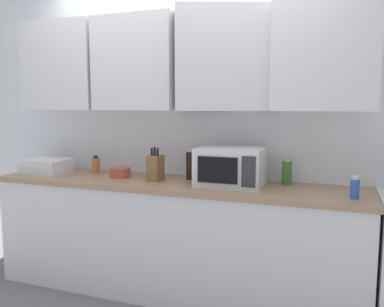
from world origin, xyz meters
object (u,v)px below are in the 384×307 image
Objects in this scene: bottle_green_oil at (287,173)px; bottle_soy_dark at (190,165)px; microwave at (231,167)px; dish_rack at (47,166)px; bottle_spice_jar at (96,165)px; bottle_blue_cleaner at (355,188)px; knife_block at (155,168)px; bowl_ceramic_small at (120,172)px.

bottle_soy_dark is at bearing -176.31° from bottle_green_oil.
dish_rack is (-1.66, -0.01, -0.08)m from microwave.
bottle_blue_cleaner is at bearing -6.97° from bottle_spice_jar.
microwave is at bearing -156.67° from bottle_green_oil.
knife_block reaches higher than dish_rack.
knife_block is 0.66m from bottle_spice_jar.
bottle_blue_cleaner is (2.51, -0.12, 0.01)m from dish_rack.
dish_rack is at bearing -174.92° from bottle_green_oil.
bottle_soy_dark is (0.88, 0.00, 0.05)m from bottle_spice_jar.
knife_block is 1.45m from bottle_blue_cleaner.
knife_block is at bearing -12.68° from bottle_spice_jar.
bottle_spice_jar is at bearing 161.07° from bowl_ceramic_small.
bowl_ceramic_small is at bearing -169.56° from bottle_soy_dark.
bottle_blue_cleaner is 0.97× the size of bottle_spice_jar.
bowl_ceramic_small is (-0.34, 0.04, -0.06)m from knife_block.
bottle_green_oil is (0.39, 0.17, -0.05)m from microwave.
bowl_ceramic_small is (-0.94, 0.01, -0.10)m from microwave.
bottle_soy_dark reaches higher than bowl_ceramic_small.
bottle_green_oil is at bearing 11.14° from knife_block.
bottle_soy_dark is (0.24, 0.15, 0.01)m from knife_block.
bottle_green_oil is 1.28× the size of bottle_spice_jar.
knife_block is at bearing -177.42° from microwave.
bottle_soy_dark reaches higher than bottle_spice_jar.
dish_rack is 2.06m from bottle_green_oil.
microwave reaches higher than bottle_soy_dark.
microwave is 1.99× the size of bottle_soy_dark.
bottle_green_oil is at bearing 23.33° from microwave.
dish_rack is 0.73m from bowl_ceramic_small.
bottle_green_oil reaches higher than dish_rack.
microwave is 1.67m from dish_rack.
bottle_spice_jar is at bearing 173.03° from bottle_blue_cleaner.
microwave reaches higher than dish_rack.
bottle_spice_jar is 0.88m from bottle_soy_dark.
microwave reaches higher than knife_block.
dish_rack is at bearing -177.79° from bowl_ceramic_small.
bottle_green_oil is 0.80× the size of bottle_soy_dark.
bowl_ceramic_small is (-1.79, 0.15, -0.03)m from bottle_blue_cleaner.
knife_block is 1.38× the size of bottle_green_oil.
bottle_green_oil is (0.99, 0.19, -0.01)m from knife_block.
bottle_green_oil is 1.15× the size of bowl_ceramic_small.
knife_block is 1.11× the size of bottle_soy_dark.
microwave is at bearing -18.11° from bottle_soy_dark.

